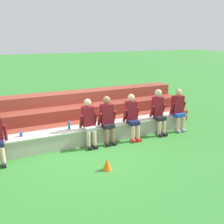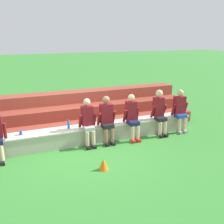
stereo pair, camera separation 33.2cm
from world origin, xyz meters
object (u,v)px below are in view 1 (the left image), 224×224
object	(u,v)px
sports_cone	(107,164)
person_left_of_center	(89,122)
person_center	(107,119)
person_right_of_center	(132,116)
water_bottle_near_right	(69,125)
plastic_cup_middle	(21,134)
person_far_right	(159,111)
person_rightmost_edge	(178,109)

from	to	relation	value
sports_cone	person_left_of_center	bearing A→B (deg)	86.76
person_center	person_right_of_center	xyz separation A→B (m)	(0.80, -0.01, -0.03)
person_left_of_center	person_center	bearing A→B (deg)	-1.67
person_center	water_bottle_near_right	distance (m)	1.10
plastic_cup_middle	person_left_of_center	bearing A→B (deg)	-8.84
person_right_of_center	sports_cone	world-z (taller)	person_right_of_center
plastic_cup_middle	sports_cone	xyz separation A→B (m)	(1.70, -1.73, -0.40)
person_right_of_center	sports_cone	distance (m)	2.11
plastic_cup_middle	water_bottle_near_right	bearing A→B (deg)	-0.66
person_left_of_center	person_right_of_center	size ratio (longest dim) A/B	1.00
person_left_of_center	sports_cone	bearing A→B (deg)	-93.24
person_center	person_right_of_center	world-z (taller)	person_center
person_right_of_center	plastic_cup_middle	bearing A→B (deg)	174.45
person_left_of_center	person_right_of_center	bearing A→B (deg)	-1.18
person_far_right	plastic_cup_middle	bearing A→B (deg)	176.08
person_rightmost_edge	water_bottle_near_right	world-z (taller)	person_rightmost_edge
person_left_of_center	plastic_cup_middle	distance (m)	1.82
person_center	person_far_right	xyz separation A→B (m)	(1.77, 0.01, 0.02)
person_right_of_center	water_bottle_near_right	distance (m)	1.89
person_center	water_bottle_near_right	size ratio (longest dim) A/B	5.10
person_left_of_center	person_far_right	size ratio (longest dim) A/B	0.96
person_left_of_center	person_center	xyz separation A→B (m)	(0.56, -0.02, 0.02)
person_far_right	sports_cone	bearing A→B (deg)	-148.92
plastic_cup_middle	sports_cone	bearing A→B (deg)	-45.49
person_far_right	sports_cone	xyz separation A→B (m)	(-2.41, -1.45, -0.62)
person_far_right	water_bottle_near_right	distance (m)	2.84
person_center	plastic_cup_middle	xyz separation A→B (m)	(-2.34, 0.29, -0.20)
plastic_cup_middle	sports_cone	world-z (taller)	plastic_cup_middle
person_rightmost_edge	plastic_cup_middle	world-z (taller)	person_rightmost_edge
sports_cone	person_far_right	bearing A→B (deg)	31.08
person_far_right	person_right_of_center	bearing A→B (deg)	-178.57
person_right_of_center	plastic_cup_middle	xyz separation A→B (m)	(-3.15, 0.31, -0.17)
person_far_right	plastic_cup_middle	world-z (taller)	person_far_right
person_center	water_bottle_near_right	bearing A→B (deg)	165.22
person_far_right	plastic_cup_middle	size ratio (longest dim) A/B	12.79
person_left_of_center	person_rightmost_edge	world-z (taller)	person_rightmost_edge
person_right_of_center	water_bottle_near_right	bearing A→B (deg)	171.11
person_left_of_center	person_right_of_center	world-z (taller)	person_right_of_center
person_left_of_center	person_right_of_center	distance (m)	1.36
person_center	water_bottle_near_right	xyz separation A→B (m)	(-1.06, 0.28, -0.12)
person_left_of_center	water_bottle_near_right	xyz separation A→B (m)	(-0.50, 0.26, -0.10)
sports_cone	person_rightmost_edge	bearing A→B (deg)	24.39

